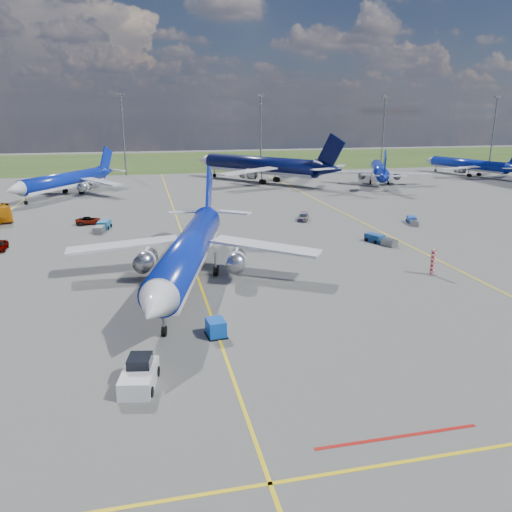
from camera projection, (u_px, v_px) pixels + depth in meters
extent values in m
plane|color=#51514F|center=(214.00, 323.00, 43.55)|extent=(400.00, 400.00, 0.00)
cube|color=#2D4719|center=(157.00, 161.00, 184.05)|extent=(400.00, 80.00, 0.01)
cube|color=yellow|center=(185.00, 240.00, 71.64)|extent=(0.25, 160.00, 0.02)
cube|color=yellow|center=(270.00, 484.00, 24.81)|extent=(60.00, 0.25, 0.02)
cube|color=yellow|center=(352.00, 217.00, 87.34)|extent=(0.25, 120.00, 0.02)
cube|color=#A5140F|center=(398.00, 437.00, 28.37)|extent=(10.00, 0.25, 0.02)
cylinder|color=slate|center=(124.00, 136.00, 141.40)|extent=(0.50, 0.50, 22.00)
cube|color=slate|center=(121.00, 94.00, 138.24)|extent=(2.20, 0.50, 0.80)
cylinder|color=slate|center=(261.00, 135.00, 149.83)|extent=(0.50, 0.50, 22.00)
cube|color=slate|center=(261.00, 95.00, 146.68)|extent=(2.20, 0.50, 0.80)
cylinder|color=slate|center=(383.00, 133.00, 158.27)|extent=(0.50, 0.50, 22.00)
cube|color=slate|center=(386.00, 96.00, 155.11)|extent=(2.20, 0.50, 0.80)
cylinder|color=slate|center=(493.00, 132.00, 166.71)|extent=(0.50, 0.50, 22.00)
cube|color=slate|center=(498.00, 97.00, 163.55)|extent=(2.20, 0.50, 0.80)
cylinder|color=red|center=(433.00, 262.00, 56.10)|extent=(0.50, 0.50, 3.00)
cube|color=silver|center=(139.00, 378.00, 33.46)|extent=(2.82, 4.34, 1.24)
cube|color=black|center=(140.00, 362.00, 33.77)|extent=(1.82, 1.98, 0.86)
cube|color=slate|center=(146.00, 361.00, 35.87)|extent=(0.66, 2.30, 0.19)
cube|color=#0C47B4|center=(216.00, 328.00, 40.98)|extent=(1.60, 1.91, 1.41)
imported|color=#999999|center=(0.00, 245.00, 66.36)|extent=(1.66, 3.88, 1.30)
imported|color=#999999|center=(89.00, 220.00, 81.64)|extent=(4.66, 2.83, 1.21)
imported|color=#999999|center=(303.00, 217.00, 84.49)|extent=(3.16, 4.36, 1.17)
cube|color=#17488D|center=(375.00, 238.00, 70.50)|extent=(2.34, 3.00, 1.12)
cube|color=slate|center=(389.00, 243.00, 68.44)|extent=(1.92, 2.36, 0.92)
cube|color=#165989|center=(104.00, 225.00, 78.56)|extent=(2.11, 3.20, 1.25)
cube|color=slate|center=(99.00, 230.00, 75.76)|extent=(1.76, 2.49, 1.02)
cube|color=#1B46A6|center=(411.00, 220.00, 82.85)|extent=(1.98, 2.65, 1.00)
cube|color=slate|center=(414.00, 223.00, 80.62)|extent=(1.63, 2.08, 0.82)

